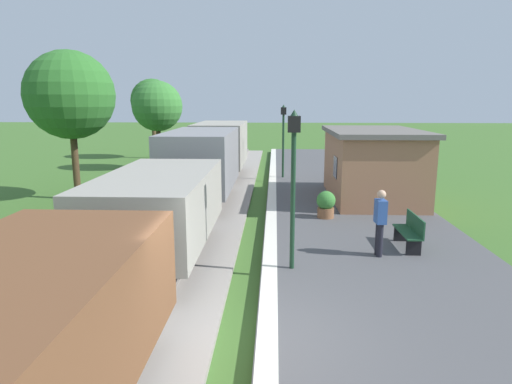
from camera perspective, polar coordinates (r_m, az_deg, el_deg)
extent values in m
plane|color=#3D6628|center=(7.91, -1.67, -20.05)|extent=(160.00, 160.00, 0.00)
cube|color=#4C4C4F|center=(8.28, 22.29, -18.42)|extent=(6.00, 60.00, 0.25)
cube|color=silver|center=(7.76, 1.42, -18.52)|extent=(0.36, 60.00, 0.01)
cube|color=gray|center=(8.38, -19.19, -18.31)|extent=(3.80, 60.00, 0.12)
cube|color=slate|center=(8.10, -14.26, -18.07)|extent=(0.07, 60.00, 0.14)
cube|color=slate|center=(8.60, -23.92, -16.90)|extent=(0.07, 60.00, 0.14)
cube|color=brown|center=(5.74, -29.61, -16.58)|extent=(2.50, 5.60, 1.60)
cylinder|color=black|center=(7.54, -21.48, -16.67)|extent=(1.56, 0.84, 0.84)
cylinder|color=black|center=(8.39, -18.40, -11.59)|extent=(0.20, 0.30, 0.20)
cube|color=gray|center=(11.51, -12.25, -1.59)|extent=(2.50, 5.60, 1.60)
cube|color=black|center=(11.67, -12.11, -4.70)|extent=(2.10, 5.15, 0.50)
cylinder|color=black|center=(13.42, -10.18, -3.61)|extent=(1.56, 0.84, 0.84)
cylinder|color=black|center=(10.11, -14.59, -8.87)|extent=(1.56, 0.84, 0.84)
cylinder|color=black|center=(14.46, -9.23, -1.46)|extent=(0.20, 0.30, 0.20)
cylinder|color=black|center=(9.00, -16.82, -9.89)|extent=(0.20, 0.30, 0.20)
cube|color=gray|center=(17.83, -6.99, 4.16)|extent=(2.50, 5.60, 2.20)
cube|color=black|center=(17.97, -6.92, 1.15)|extent=(2.10, 5.15, 0.50)
cylinder|color=black|center=(19.76, -6.07, 1.37)|extent=(1.56, 0.84, 0.84)
cylinder|color=black|center=(16.29, -7.90, -0.85)|extent=(1.56, 0.84, 0.84)
cylinder|color=black|center=(20.85, -5.62, 2.61)|extent=(0.20, 0.30, 0.20)
cylinder|color=black|center=(15.12, -8.70, -0.86)|extent=(0.20, 0.30, 0.20)
cube|color=gray|center=(24.32, -4.48, 6.16)|extent=(2.50, 5.60, 2.20)
cube|color=black|center=(24.43, -4.44, 3.94)|extent=(2.10, 5.15, 0.50)
cylinder|color=black|center=(26.23, -3.97, 3.92)|extent=(1.56, 0.84, 0.84)
cylinder|color=black|center=(22.70, -4.96, 2.72)|extent=(1.56, 0.84, 0.84)
cylinder|color=black|center=(27.34, -3.71, 4.76)|extent=(0.20, 0.30, 0.20)
cylinder|color=black|center=(21.53, -5.37, 2.90)|extent=(0.20, 0.30, 0.20)
cube|color=#9E6B4C|center=(18.60, 14.51, 3.15)|extent=(3.20, 5.50, 2.60)
cube|color=#66605B|center=(18.46, 14.73, 7.42)|extent=(3.50, 5.80, 0.18)
cube|color=black|center=(17.23, 10.03, 3.14)|extent=(0.03, 0.90, 0.80)
cube|color=#1E4C2D|center=(12.72, 18.67, -4.84)|extent=(0.42, 1.50, 0.04)
cube|color=#1E4C2D|center=(12.71, 19.56, -3.76)|extent=(0.04, 1.50, 0.45)
cube|color=black|center=(12.24, 19.37, -6.65)|extent=(0.38, 0.06, 0.42)
cube|color=black|center=(13.34, 17.89, -5.07)|extent=(0.38, 0.06, 0.42)
cube|color=#1E4C2D|center=(23.97, 10.96, 3.04)|extent=(0.42, 1.50, 0.04)
cube|color=#1E4C2D|center=(23.97, 11.43, 3.61)|extent=(0.04, 1.50, 0.45)
cube|color=black|center=(23.42, 11.15, 2.27)|extent=(0.38, 0.06, 0.42)
cube|color=black|center=(24.59, 10.74, 2.72)|extent=(0.38, 0.06, 0.42)
cylinder|color=black|center=(11.82, 15.45, -5.93)|extent=(0.15, 0.15, 0.86)
cylinder|color=black|center=(11.96, 15.24, -5.71)|extent=(0.15, 0.15, 0.86)
cube|color=#2D5199|center=(11.70, 15.53, -2.40)|extent=(0.26, 0.39, 0.60)
sphere|color=tan|center=(11.60, 15.65, -0.29)|extent=(0.22, 0.22, 0.22)
cylinder|color=brown|center=(15.39, 8.83, -2.60)|extent=(0.56, 0.56, 0.34)
sphere|color=#387A33|center=(15.29, 8.88, -1.06)|extent=(0.64, 0.64, 0.64)
cylinder|color=#193823|center=(10.35, 4.69, -1.30)|extent=(0.11, 0.11, 3.20)
cube|color=black|center=(10.11, 4.86, 8.59)|extent=(0.28, 0.28, 0.36)
sphere|color=#F2E5BF|center=(10.11, 4.86, 8.59)|extent=(0.20, 0.20, 0.20)
cone|color=#193823|center=(10.10, 4.88, 9.95)|extent=(0.20, 0.20, 0.16)
cylinder|color=#193823|center=(23.08, 3.46, 5.81)|extent=(0.11, 0.11, 3.20)
cube|color=black|center=(22.97, 3.52, 10.23)|extent=(0.28, 0.28, 0.36)
sphere|color=#F2E5BF|center=(22.97, 3.52, 10.23)|extent=(0.20, 0.20, 0.20)
cone|color=#193823|center=(22.97, 3.53, 10.83)|extent=(0.20, 0.20, 0.16)
cylinder|color=#4C3823|center=(20.46, -21.92, 3.29)|extent=(0.28, 0.28, 3.01)
sphere|color=#2D6B28|center=(20.29, -22.53, 11.30)|extent=(3.61, 3.61, 3.61)
cylinder|color=#4C3823|center=(27.94, -12.21, 5.54)|extent=(0.28, 0.28, 2.70)
sphere|color=#387A33|center=(27.80, -12.43, 10.61)|extent=(2.99, 2.99, 2.99)
cylinder|color=#4C3823|center=(33.66, -12.80, 6.74)|extent=(0.28, 0.28, 2.99)
sphere|color=#2D6B28|center=(33.55, -13.01, 11.24)|extent=(3.06, 3.06, 3.06)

